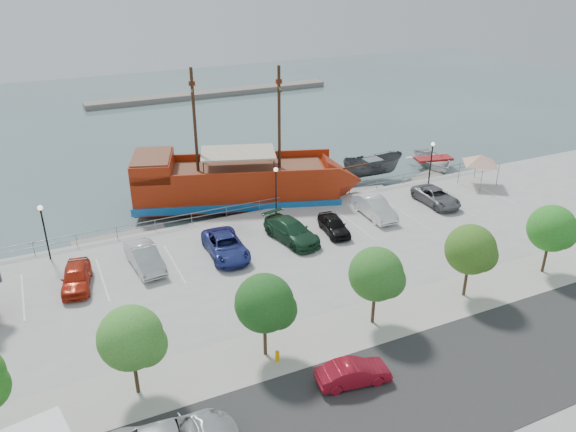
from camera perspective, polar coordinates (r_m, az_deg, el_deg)
name	(u,v)px	position (r m, az deg, el deg)	size (l,w,h in m)	color
ground	(311,259)	(42.99, 2.34, -4.41)	(160.00, 160.00, 0.00)	#455C5E
street	(451,380)	(31.67, 16.25, -15.66)	(100.00, 8.00, 0.04)	#2C2C2C
sidewalk	(386,318)	(35.27, 9.94, -10.18)	(100.00, 4.00, 0.05)	#ABA695
seawall_railing	(270,204)	(48.61, -1.83, 1.27)	(50.00, 0.06, 1.00)	gray
far_shore	(212,94)	(94.58, -7.77, 12.22)	(40.00, 3.00, 0.80)	slate
pirate_ship	(253,184)	(51.06, -3.53, 3.29)	(21.44, 11.87, 13.29)	#97220A
patrol_boat	(372,169)	(58.14, 8.54, 4.79)	(2.41, 6.40, 2.48)	#45474A
speedboat	(433,162)	(62.97, 14.53, 5.30)	(4.57, 6.40, 1.33)	silver
dock_west	(120,239)	(47.46, -16.66, -2.23)	(7.47, 2.14, 0.43)	gray
dock_mid	(352,194)	(54.18, 6.51, 2.19)	(7.21, 2.06, 0.41)	gray
dock_east	(419,182)	(58.46, 13.16, 3.41)	(6.62, 1.89, 0.38)	gray
canopy_tent	(481,155)	(56.13, 19.03, 5.89)	(4.82, 4.82, 3.42)	slate
street_sedan	(353,373)	(30.11, 6.67, -15.55)	(1.35, 3.87, 1.27)	maroon
fire_hydrant	(277,355)	(31.39, -1.10, -13.98)	(0.24, 0.24, 0.70)	#F1B101
lamp_post_left	(43,223)	(43.20, -23.62, -0.63)	(0.36, 0.36, 4.28)	black
lamp_post_mid	(276,183)	(46.57, -1.23, 3.40)	(0.36, 0.36, 4.28)	black
lamp_post_right	(432,156)	(54.61, 14.38, 5.93)	(0.36, 0.36, 4.28)	black
tree_b	(134,340)	(28.67, -15.37, -12.01)	(3.30, 3.20, 5.00)	#473321
tree_c	(267,305)	(30.12, -2.10, -8.99)	(3.30, 3.20, 5.00)	#473321
tree_d	(379,276)	(33.02, 9.20, -5.99)	(3.30, 3.20, 5.00)	#473321
tree_e	(473,251)	(37.03, 18.27, -3.38)	(3.30, 3.20, 5.00)	#473321
tree_f	(554,230)	(41.83, 25.39, -1.27)	(3.30, 3.20, 5.00)	#473321
parked_car_a	(76,277)	(39.90, -20.71, -5.81)	(1.78, 4.42, 1.51)	#B42712
parked_car_b	(145,257)	(40.81, -14.36, -4.07)	(1.72, 4.93, 1.62)	#B3B6B9
parked_car_c	(226,246)	(41.37, -6.34, -3.02)	(2.55, 5.52, 1.53)	navy
parked_car_d	(291,231)	(43.21, 0.35, -1.52)	(2.24, 5.52, 1.60)	#1A3F27
parked_car_e	(334,225)	(44.55, 4.69, -0.90)	(1.62, 4.03, 1.37)	black
parked_car_f	(375,207)	(47.69, 8.79, 0.87)	(1.74, 5.00, 1.65)	white
parked_car_g	(436,197)	(51.25, 14.82, 1.91)	(2.31, 5.01, 1.39)	slate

